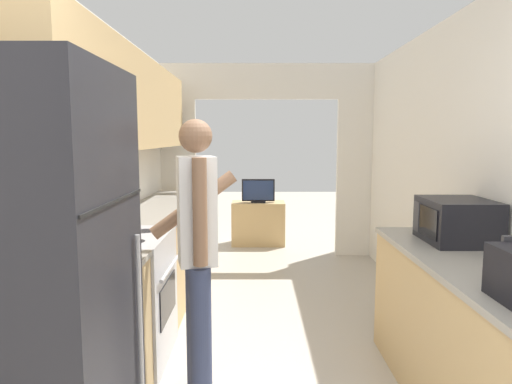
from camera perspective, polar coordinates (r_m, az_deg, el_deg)
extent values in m
cube|color=white|center=(3.17, -23.60, 0.61)|extent=(0.06, 7.27, 2.50)
cube|color=tan|center=(4.07, -15.69, 10.74)|extent=(0.32, 3.61, 0.79)
cube|color=white|center=(3.29, 27.79, 0.59)|extent=(0.06, 7.27, 2.50)
cube|color=white|center=(6.08, -10.61, 1.65)|extent=(0.65, 0.06, 2.05)
cube|color=white|center=(6.14, 12.94, 1.64)|extent=(0.65, 0.06, 2.05)
cube|color=white|center=(6.00, 1.25, 13.65)|extent=(3.14, 0.06, 0.45)
cube|color=tan|center=(2.81, -20.51, -17.40)|extent=(0.60, 0.56, 0.86)
cube|color=gray|center=(2.66, -20.96, -8.61)|extent=(0.62, 0.58, 0.03)
cube|color=tan|center=(4.81, -11.39, -6.93)|extent=(0.60, 2.28, 0.86)
cube|color=gray|center=(4.73, -11.50, -1.65)|extent=(0.62, 2.30, 0.03)
cube|color=tan|center=(2.79, 27.01, -17.91)|extent=(0.60, 2.22, 0.86)
cube|color=gray|center=(2.64, 27.54, -9.04)|extent=(0.62, 2.24, 0.03)
cube|color=black|center=(2.04, -26.55, -12.33)|extent=(0.70, 0.75, 1.84)
cube|color=black|center=(1.82, -17.22, -1.06)|extent=(0.01, 0.72, 0.01)
cylinder|color=#99999E|center=(2.18, -14.42, -14.71)|extent=(0.02, 0.02, 0.74)
cube|color=#B7B7BC|center=(3.38, -16.37, -12.70)|extent=(0.62, 0.76, 0.89)
cube|color=black|center=(3.31, -11.01, -12.99)|extent=(0.01, 0.52, 0.27)
cylinder|color=#B7B7BC|center=(3.24, -10.75, -9.28)|extent=(0.02, 0.61, 0.02)
cube|color=#B7B7BC|center=(3.34, -21.46, -3.97)|extent=(0.04, 0.76, 0.14)
cylinder|color=#232328|center=(3.07, -15.29, -6.04)|extent=(0.16, 0.16, 0.01)
cylinder|color=#232328|center=(3.39, -13.82, -4.80)|extent=(0.16, 0.16, 0.01)
cylinder|color=#232328|center=(3.15, -19.68, -5.90)|extent=(0.16, 0.16, 0.01)
cylinder|color=#232328|center=(3.46, -17.83, -4.71)|extent=(0.16, 0.16, 0.01)
cylinder|color=#384266|center=(2.77, -7.04, -17.66)|extent=(0.16, 0.16, 0.83)
cylinder|color=#384266|center=(2.93, -7.49, -16.29)|extent=(0.16, 0.16, 0.83)
cube|color=white|center=(2.64, -7.51, -2.35)|extent=(0.26, 0.26, 0.62)
cylinder|color=#8C664C|center=(2.50, -7.11, -2.52)|extent=(0.10, 0.10, 0.59)
cylinder|color=#8C664C|center=(2.78, -7.88, -1.57)|extent=(0.53, 0.21, 0.41)
sphere|color=#8C664C|center=(2.61, -7.66, 6.96)|extent=(0.19, 0.19, 0.19)
cube|color=black|center=(3.20, 23.74, -3.30)|extent=(0.40, 0.48, 0.28)
cube|color=black|center=(3.08, 20.64, -3.53)|extent=(0.01, 0.29, 0.19)
cube|color=#38383D|center=(3.27, 19.34, -2.89)|extent=(0.01, 0.10, 0.20)
cube|color=tan|center=(6.70, 0.19, -3.91)|extent=(0.77, 0.42, 0.63)
cube|color=black|center=(6.61, 0.20, -1.22)|extent=(0.21, 0.16, 0.02)
cube|color=black|center=(6.58, 0.20, 0.24)|extent=(0.47, 0.04, 0.32)
cube|color=navy|center=(6.56, 0.20, 0.22)|extent=(0.44, 0.01, 0.28)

